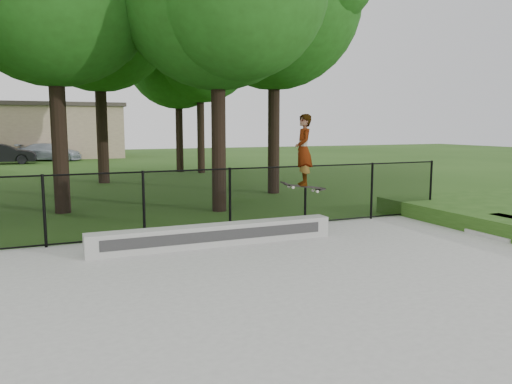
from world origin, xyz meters
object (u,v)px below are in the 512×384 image
grind_ledge (215,235)px  car_b (3,154)px  car_c (50,152)px  skater_airborne (304,152)px

grind_ledge → car_b: car_b is taller
grind_ledge → car_c: size_ratio=1.29×
grind_ledge → car_c: bearing=95.2°
car_b → car_c: 3.58m
grind_ledge → car_b: 27.95m
skater_airborne → car_b: bearing=105.4°
car_b → skater_airborne: bearing=-161.5°
car_c → skater_airborne: (4.67, -29.59, 1.33)m
skater_airborne → car_c: bearing=99.0°
car_c → skater_airborne: 29.98m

